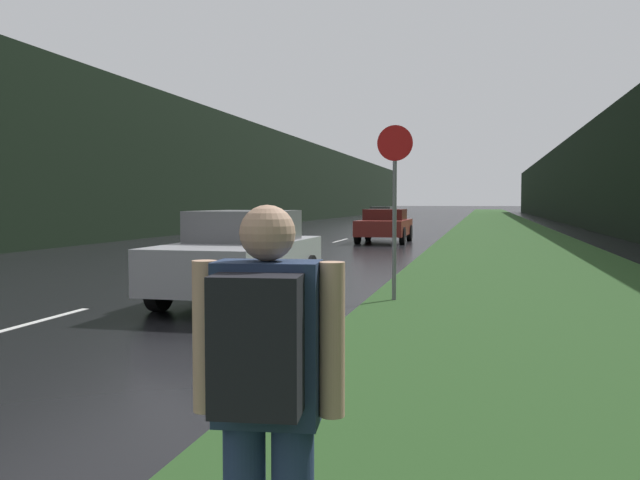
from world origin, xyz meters
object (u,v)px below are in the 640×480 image
Objects in this scene: car_oncoming at (382,214)px; stop_sign at (395,198)px; car_passing_far at (385,225)px; hitchhiker_with_backpack at (266,396)px; car_passing_near at (242,255)px.

stop_sign is at bearing -81.33° from car_oncoming.
stop_sign is 44.44m from car_oncoming.
car_passing_far is at bearing 98.72° from stop_sign.
hitchhiker_with_backpack reaches higher than car_passing_far.
hitchhiker_with_backpack is at bearing -82.06° from car_oncoming.
stop_sign reaches higher than car_oncoming.
hitchhiker_with_backpack is at bearing 110.79° from car_passing_near.
stop_sign is at bearing 87.80° from hitchhiker_with_backpack.
car_oncoming is at bearing -81.36° from car_passing_far.
hitchhiker_with_backpack is 0.38× the size of car_passing_near.
hitchhiker_with_backpack is at bearing -85.64° from stop_sign.
car_passing_near is at bearing 90.00° from car_passing_far.
stop_sign is 1.78× the size of hitchhiker_with_backpack.
car_oncoming is at bearing 91.39° from hitchhiker_with_backpack.
car_passing_near reaches higher than car_oncoming.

